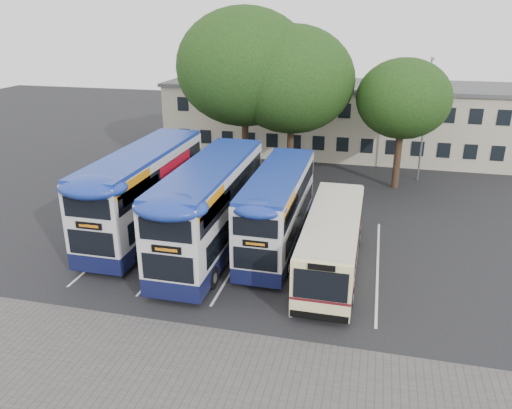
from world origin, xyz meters
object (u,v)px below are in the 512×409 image
Objects in this scene: tree_mid at (292,80)px; bus_dd_mid at (211,204)px; lamp_post at (425,114)px; tree_left at (245,67)px; bus_dd_right at (278,206)px; bus_single at (333,238)px; tree_right at (404,99)px; bus_dd_left at (145,188)px.

bus_dd_mid is at bearing -98.47° from tree_mid.
tree_left is at bearing -170.47° from lamp_post.
lamp_post is 16.23m from bus_dd_right.
bus_dd_right is 1.02× the size of bus_single.
lamp_post is 0.79× the size of bus_dd_mid.
tree_mid is 1.12× the size of bus_dd_right.
tree_left is 17.09m from bus_single.
bus_dd_mid is (-9.67, -13.00, -3.77)m from tree_right.
tree_mid reaches higher than tree_right.
tree_mid is 7.84m from tree_right.
lamp_post is at bearing 51.13° from tree_right.
bus_dd_mid is at bearing -83.02° from tree_left.
tree_mid is at bearing 96.76° from bus_dd_right.
bus_dd_left is (-15.82, -13.69, -2.42)m from lamp_post.
tree_mid reaches higher than bus_dd_left.
tree_left is at bearing 177.75° from tree_mid.
tree_right reaches higher than bus_dd_left.
bus_dd_mid is at bearing 174.47° from bus_single.
bus_single is (-3.29, -13.62, -4.74)m from tree_right.
bus_dd_left is at bearing -139.12° from lamp_post.
tree_left reaches higher than bus_single.
bus_dd_right is (1.36, -11.45, -5.19)m from tree_mid.
tree_left is 3.59m from tree_mid.
tree_right is at bearing 61.12° from bus_dd_right.
bus_dd_left reaches higher than bus_single.
tree_right is at bearing 0.14° from tree_left.
bus_dd_left is at bearing -140.67° from tree_right.
lamp_post is at bearing 53.03° from bus_dd_mid.
tree_mid is at bearing -178.78° from tree_right.
tree_left is at bearing 120.40° from bus_single.
bus_dd_left is at bearing -119.07° from tree_mid.
tree_left is 1.11× the size of tree_mid.
bus_dd_left is (-6.32, -11.37, -4.84)m from tree_mid.
tree_right is at bearing 76.44° from bus_single.
bus_dd_left is 7.69m from bus_dd_right.
bus_dd_right is at bearing -67.25° from tree_left.
bus_single is at bearing -32.81° from bus_dd_right.
lamp_post is 0.78× the size of bus_dd_left.
lamp_post reaches higher than bus_dd_mid.
lamp_post is 0.91× the size of bus_single.
tree_right is 0.79× the size of bus_dd_left.
lamp_post reaches higher than bus_single.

